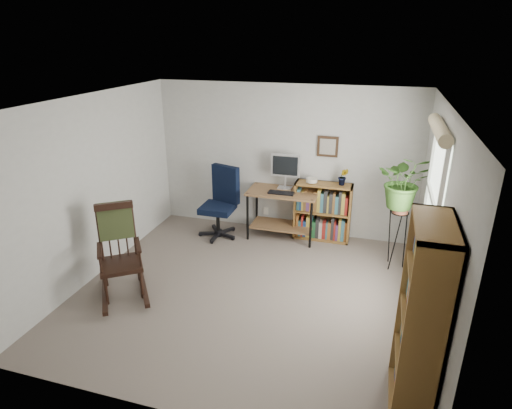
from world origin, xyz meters
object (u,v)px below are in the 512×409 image
(desk, at_px, (282,214))
(low_bookshelf, at_px, (322,212))
(office_chair, at_px, (217,203))
(tall_bookshelf, at_px, (421,320))
(rocking_chair, at_px, (120,253))

(desk, height_order, low_bookshelf, low_bookshelf)
(office_chair, relative_size, tall_bookshelf, 0.66)
(desk, bearing_deg, low_bookshelf, 10.91)
(tall_bookshelf, bearing_deg, desk, 122.05)
(office_chair, bearing_deg, low_bookshelf, 30.78)
(office_chair, height_order, tall_bookshelf, tall_bookshelf)
(low_bookshelf, height_order, tall_bookshelf, tall_bookshelf)
(low_bookshelf, bearing_deg, office_chair, -166.40)
(office_chair, xyz_separation_m, rocking_chair, (-0.52, -1.94, 0.02))
(desk, distance_m, tall_bookshelf, 3.55)
(rocking_chair, distance_m, low_bookshelf, 3.17)
(desk, xyz_separation_m, tall_bookshelf, (1.86, -2.98, 0.48))
(office_chair, xyz_separation_m, tall_bookshelf, (2.87, -2.70, 0.30))
(desk, distance_m, low_bookshelf, 0.64)
(low_bookshelf, xyz_separation_m, tall_bookshelf, (1.24, -3.10, 0.41))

